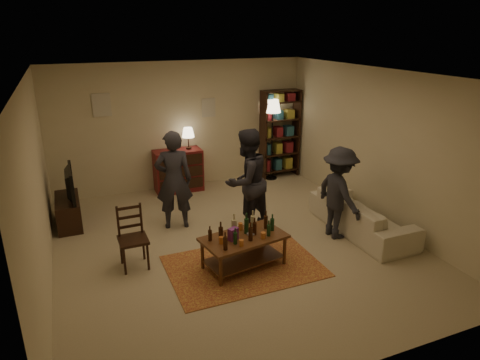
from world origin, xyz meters
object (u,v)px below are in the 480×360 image
bookshelf (280,133)px  sofa (362,215)px  tv_stand (68,205)px  coffee_table (244,241)px  person_by_sofa (339,193)px  person_right (246,181)px  person_left (174,180)px  dining_chair (132,235)px  floor_lamp (273,112)px  dresser (179,169)px

bookshelf → sofa: bearing=-90.8°
tv_stand → bookshelf: (4.69, 0.98, 0.65)m
coffee_table → person_by_sofa: bearing=10.0°
person_right → person_by_sofa: bearing=126.5°
person_left → person_by_sofa: size_ratio=1.12×
person_left → dining_chair: bearing=60.6°
dining_chair → tv_stand: 2.02m
sofa → person_left: size_ratio=1.20×
floor_lamp → person_left: floor_lamp is taller
person_right → person_by_sofa: person_right is taller
tv_stand → dresser: 2.43m
tv_stand → bookshelf: 4.84m
person_right → bookshelf: bearing=-150.0°
coffee_table → sofa: coffee_table is taller
dining_chair → dresser: 3.10m
dresser → bookshelf: 2.50m
dining_chair → sofa: (3.81, -0.36, -0.19)m
bookshelf → person_by_sofa: (-0.55, -3.17, -0.26)m
bookshelf → floor_lamp: bearing=-153.7°
tv_stand → sofa: bearing=-25.3°
person_left → person_right: (1.10, -0.59, 0.03)m
person_left → tv_stand: bearing=-13.2°
coffee_table → person_left: person_left is taller
coffee_table → person_right: bearing=64.9°
tv_stand → bookshelf: bearing=11.8°
sofa → person_by_sofa: size_ratio=1.34×
dresser → person_left: 1.83m
coffee_table → dresser: (-0.06, 3.42, 0.05)m
coffee_table → tv_stand: (-2.32, 2.51, -0.04)m
coffee_table → dining_chair: bearing=155.7°
tv_stand → person_right: 3.20m
floor_lamp → person_right: size_ratio=1.03×
dresser → person_by_sofa: person_by_sofa is taller
dining_chair → person_left: size_ratio=0.54×
coffee_table → person_right: person_right is taller
bookshelf → sofa: (-0.05, -3.18, -0.73)m
sofa → dining_chair: bearing=84.6°
coffee_table → person_right: size_ratio=0.72×
dresser → person_by_sofa: 3.64m
bookshelf → sofa: size_ratio=0.97×
person_left → person_right: size_ratio=0.97×
floor_lamp → sofa: floor_lamp is taller
dresser → bookshelf: bookshelf is taller
floor_lamp → dining_chair: bearing=-143.2°
dresser → coffee_table: bearing=-88.9°
sofa → person_left: (-2.91, 1.40, 0.57)m
dresser → floor_lamp: 2.43m
dining_chair → floor_lamp: (3.59, 2.69, 1.07)m
dresser → sofa: size_ratio=0.65×
person_right → person_by_sofa: size_ratio=1.16×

